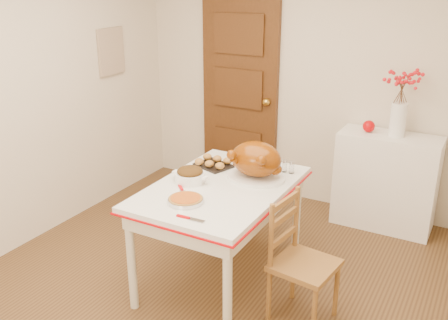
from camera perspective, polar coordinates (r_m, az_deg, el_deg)
The scene contains 18 objects.
floor at distance 3.84m, azimuth -2.69°, elevation -15.10°, with size 3.50×4.00×0.00m, color #432A17.
wall_back at distance 5.03m, azimuth 9.19°, elevation 8.97°, with size 3.50×0.00×2.50m, color beige.
wall_left at distance 4.43m, azimuth -22.79°, elevation 6.04°, with size 0.00×4.00×2.50m, color beige.
door_back at distance 5.32m, azimuth 1.80°, elevation 7.44°, with size 0.85×0.06×2.06m, color #3E220D.
photo_board at distance 5.18m, azimuth -12.63°, elevation 11.89°, with size 0.03×0.35×0.45m, color tan.
sideboard at distance 4.84m, azimuth 17.77°, elevation -2.30°, with size 0.88×0.39×0.88m, color white.
kitchen_table at distance 3.80m, azimuth -0.37°, elevation -8.42°, with size 0.91×1.33×0.80m, color silver, non-canonical shape.
chair_oak at distance 3.43m, azimuth 9.12°, elevation -11.34°, with size 0.39×0.39×0.88m, color brown, non-canonical shape.
berry_vase at distance 4.60m, azimuth 19.27°, elevation 6.23°, with size 0.32×0.32×0.62m, color white, non-canonical shape.
apple at distance 4.71m, azimuth 16.02°, elevation 3.68°, with size 0.11×0.11×0.11m, color #B80307.
turkey_platter at distance 3.70m, azimuth 3.64°, elevation -0.11°, with size 0.45×0.36×0.28m, color #773E05, non-canonical shape.
pumpkin_pie at distance 3.37m, azimuth -4.36°, elevation -4.43°, with size 0.24×0.24×0.05m, color #B04C13.
stuffing_dish at distance 3.68m, azimuth -3.85°, elevation -1.69°, with size 0.28×0.22×0.11m, color #472A0B, non-canonical shape.
rolls_tray at distance 3.96m, azimuth -1.20°, elevation -0.25°, with size 0.27×0.21×0.07m, color #A8752F, non-canonical shape.
pie_server at distance 3.16m, azimuth -3.82°, elevation -6.60°, with size 0.19×0.06×0.01m, color silver, non-canonical shape.
carving_knife at distance 3.52m, azimuth -4.62°, elevation -3.65°, with size 0.27×0.06×0.01m, color silver, non-canonical shape.
drinking_glass at distance 3.99m, azimuth 4.26°, elevation 0.13°, with size 0.06×0.06×0.11m, color white.
shaker_pair at distance 3.87m, azimuth 7.24°, elevation -0.74°, with size 0.10×0.04×0.10m, color white, non-canonical shape.
Camera 1 is at (1.66, -2.64, 2.24)m, focal length 40.50 mm.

